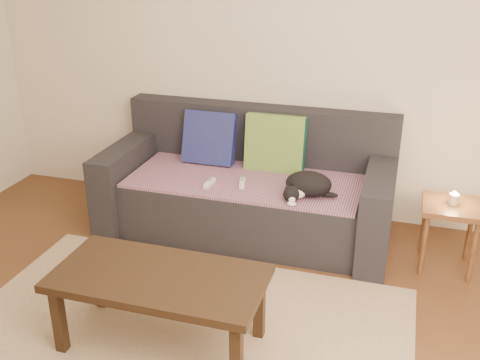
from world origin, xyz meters
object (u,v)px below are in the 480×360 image
(sofa, at_px, (248,190))
(wii_remote_a, at_px, (210,183))
(wii_remote_b, at_px, (242,183))
(side_table, at_px, (451,215))
(coffee_table, at_px, (159,284))
(cat, at_px, (307,185))

(sofa, distance_m, wii_remote_a, 0.37)
(wii_remote_b, relative_size, side_table, 0.32)
(coffee_table, bearing_deg, wii_remote_b, 86.23)
(side_table, bearing_deg, wii_remote_b, -177.93)
(wii_remote_a, distance_m, side_table, 1.62)
(sofa, height_order, coffee_table, sofa)
(wii_remote_b, bearing_deg, side_table, -100.79)
(cat, height_order, wii_remote_a, cat)
(wii_remote_a, bearing_deg, coffee_table, -170.03)
(sofa, bearing_deg, wii_remote_b, -85.44)
(sofa, bearing_deg, cat, -27.41)
(cat, relative_size, wii_remote_a, 2.65)
(cat, distance_m, wii_remote_a, 0.69)
(cat, xyz_separation_m, coffee_table, (-0.55, -1.19, -0.13))
(wii_remote_b, bearing_deg, cat, -108.04)
(cat, bearing_deg, coffee_table, -138.90)
(cat, bearing_deg, sofa, 128.49)
(cat, xyz_separation_m, wii_remote_b, (-0.47, 0.04, -0.06))
(wii_remote_a, bearing_deg, side_table, -82.61)
(wii_remote_a, bearing_deg, sofa, -32.98)
(sofa, xyz_separation_m, wii_remote_b, (0.02, -0.21, 0.15))
(sofa, xyz_separation_m, coffee_table, (-0.06, -1.44, 0.08))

